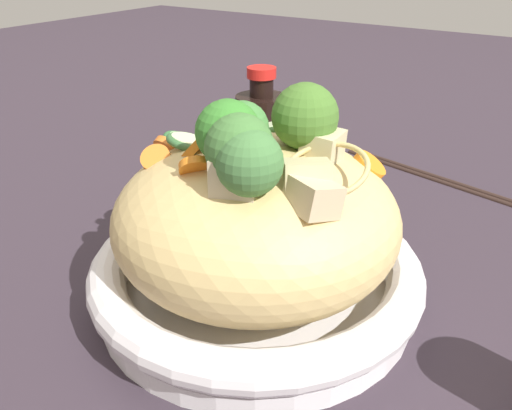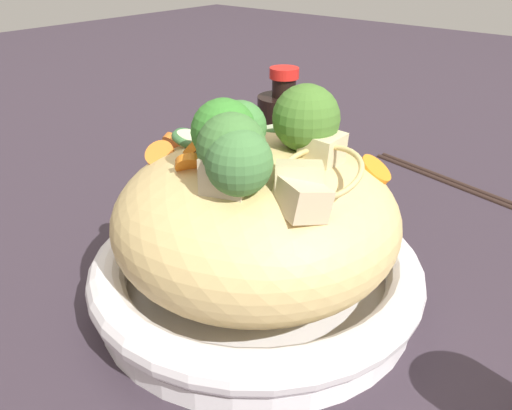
# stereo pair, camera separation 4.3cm
# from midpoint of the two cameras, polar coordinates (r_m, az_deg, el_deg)

# --- Properties ---
(ground_plane) EXTENTS (3.00, 3.00, 0.00)m
(ground_plane) POSITION_cam_midpoint_polar(r_m,az_deg,el_deg) (0.48, 2.62, -9.81)
(ground_plane) COLOR #322832
(serving_bowl) EXTENTS (0.27, 0.27, 0.05)m
(serving_bowl) POSITION_cam_midpoint_polar(r_m,az_deg,el_deg) (0.46, 2.68, -7.39)
(serving_bowl) COLOR white
(serving_bowl) RESTS_ON ground_plane
(noodle_heap) EXTENTS (0.23, 0.23, 0.13)m
(noodle_heap) POSITION_cam_midpoint_polar(r_m,az_deg,el_deg) (0.44, 2.82, -1.49)
(noodle_heap) COLOR tan
(noodle_heap) RESTS_ON serving_bowl
(broccoli_florets) EXTENTS (0.09, 0.14, 0.06)m
(broccoli_florets) POSITION_cam_midpoint_polar(r_m,az_deg,el_deg) (0.38, 2.92, 6.95)
(broccoli_florets) COLOR #98B87A
(broccoli_florets) RESTS_ON serving_bowl
(carrot_coins) EXTENTS (0.18, 0.15, 0.04)m
(carrot_coins) POSITION_cam_midpoint_polar(r_m,az_deg,el_deg) (0.43, 0.24, 5.07)
(carrot_coins) COLOR orange
(carrot_coins) RESTS_ON serving_bowl
(zucchini_slices) EXTENTS (0.11, 0.12, 0.04)m
(zucchini_slices) POSITION_cam_midpoint_polar(r_m,az_deg,el_deg) (0.47, -0.44, 7.05)
(zucchini_slices) COLOR beige
(zucchini_slices) RESTS_ON serving_bowl
(chicken_chunks) EXTENTS (0.09, 0.11, 0.04)m
(chicken_chunks) POSITION_cam_midpoint_polar(r_m,az_deg,el_deg) (0.37, 6.46, 3.04)
(chicken_chunks) COLOR #CDB58B
(chicken_chunks) RESTS_ON serving_bowl
(soy_sauce_bottle) EXTENTS (0.06, 0.06, 0.15)m
(soy_sauce_bottle) POSITION_cam_midpoint_polar(r_m,az_deg,el_deg) (0.65, 4.69, 6.58)
(soy_sauce_bottle) COLOR black
(soy_sauce_bottle) RESTS_ON ground_plane
(chopsticks_pair) EXTENTS (0.24, 0.07, 0.01)m
(chopsticks_pair) POSITION_cam_midpoint_polar(r_m,az_deg,el_deg) (0.73, 21.44, 2.25)
(chopsticks_pair) COLOR black
(chopsticks_pair) RESTS_ON ground_plane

